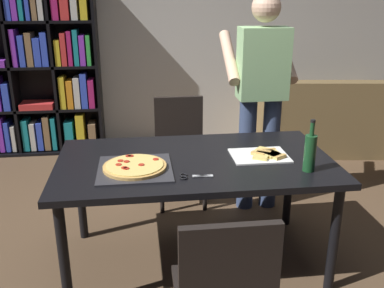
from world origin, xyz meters
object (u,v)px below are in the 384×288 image
(chair_far_side, at_px, (180,144))
(couch, at_px, (335,124))
(kitchen_scissors, at_px, (190,176))
(bookshelf, at_px, (38,72))
(person_serving_pizza, at_px, (261,92))
(pepperoni_pizza_on_tray, at_px, (135,167))
(wine_bottle, at_px, (310,152))
(dining_table, at_px, (195,169))

(chair_far_side, height_order, couch, chair_far_side)
(kitchen_scissors, bearing_deg, bookshelf, 117.22)
(person_serving_pizza, xyz_separation_m, pepperoni_pizza_on_tray, (-1.01, -0.87, -0.23))
(chair_far_side, relative_size, wine_bottle, 2.85)
(bookshelf, height_order, person_serving_pizza, bookshelf)
(couch, xyz_separation_m, kitchen_scissors, (-1.95, -2.26, 0.45))
(dining_table, bearing_deg, person_serving_pizza, 49.97)
(pepperoni_pizza_on_tray, xyz_separation_m, wine_bottle, (1.02, -0.15, 0.10))
(couch, xyz_separation_m, person_serving_pizza, (-1.26, -1.24, 0.70))
(pepperoni_pizza_on_tray, relative_size, kitchen_scissors, 2.25)
(pepperoni_pizza_on_tray, bearing_deg, person_serving_pizza, 40.70)
(bookshelf, xyz_separation_m, wine_bottle, (2.07, -2.63, -0.04))
(couch, bearing_deg, dining_table, -133.59)
(bookshelf, distance_m, person_serving_pizza, 2.61)
(bookshelf, relative_size, kitchen_scissors, 10.01)
(pepperoni_pizza_on_tray, bearing_deg, dining_table, 17.30)
(chair_far_side, bearing_deg, kitchen_scissors, -92.87)
(couch, bearing_deg, kitchen_scissors, -130.88)
(couch, bearing_deg, chair_far_side, -151.72)
(chair_far_side, xyz_separation_m, bookshelf, (-1.42, 1.40, 0.40))
(kitchen_scissors, bearing_deg, couch, 49.12)
(chair_far_side, distance_m, couch, 2.16)
(couch, distance_m, kitchen_scissors, 3.02)
(person_serving_pizza, height_order, kitchen_scissors, person_serving_pizza)
(dining_table, relative_size, pepperoni_pizza_on_tray, 3.96)
(bookshelf, height_order, pepperoni_pizza_on_tray, bookshelf)
(couch, bearing_deg, wine_bottle, -118.99)
(pepperoni_pizza_on_tray, distance_m, kitchen_scissors, 0.35)
(dining_table, xyz_separation_m, couch, (1.89, 1.99, -0.38))
(kitchen_scissors, bearing_deg, dining_table, 77.05)
(dining_table, relative_size, wine_bottle, 5.50)
(dining_table, bearing_deg, wine_bottle, -22.21)
(wine_bottle, bearing_deg, person_serving_pizza, 90.88)
(bookshelf, distance_m, wine_bottle, 3.35)
(couch, bearing_deg, pepperoni_pizza_on_tray, -137.16)
(couch, height_order, wine_bottle, wine_bottle)
(wine_bottle, bearing_deg, bookshelf, 128.10)
(dining_table, distance_m, kitchen_scissors, 0.29)
(dining_table, height_order, kitchen_scissors, kitchen_scissors)
(pepperoni_pizza_on_tray, bearing_deg, chair_far_side, 70.80)
(chair_far_side, distance_m, pepperoni_pizza_on_tray, 1.18)
(dining_table, height_order, couch, couch)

